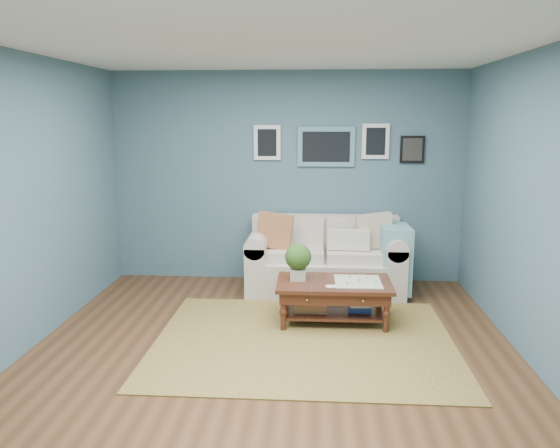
{
  "coord_description": "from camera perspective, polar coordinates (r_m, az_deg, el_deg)",
  "views": [
    {
      "loc": [
        0.38,
        -4.52,
        2.11
      ],
      "look_at": [
        0.01,
        1.0,
        1.03
      ],
      "focal_mm": 35.0,
      "sensor_mm": 36.0,
      "label": 1
    }
  ],
  "objects": [
    {
      "name": "room_shell",
      "position": [
        4.65,
        -0.76,
        1.74
      ],
      "size": [
        5.0,
        5.02,
        2.7
      ],
      "color": "brown",
      "rests_on": "ground"
    },
    {
      "name": "area_rug",
      "position": [
        5.37,
        2.52,
        -12.08
      ],
      "size": [
        2.85,
        2.28,
        0.01
      ],
      "primitive_type": "cube",
      "color": "brown",
      "rests_on": "ground"
    },
    {
      "name": "loveseat",
      "position": [
        6.77,
        5.44,
        -3.59
      ],
      "size": [
        1.95,
        0.88,
        1.0
      ],
      "color": "beige",
      "rests_on": "ground"
    },
    {
      "name": "coffee_table",
      "position": [
        5.74,
        5.01,
        -6.7
      ],
      "size": [
        1.19,
        0.7,
        0.83
      ],
      "rotation": [
        0.0,
        0.0,
        0.01
      ],
      "color": "#36140F",
      "rests_on": "ground"
    }
  ]
}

